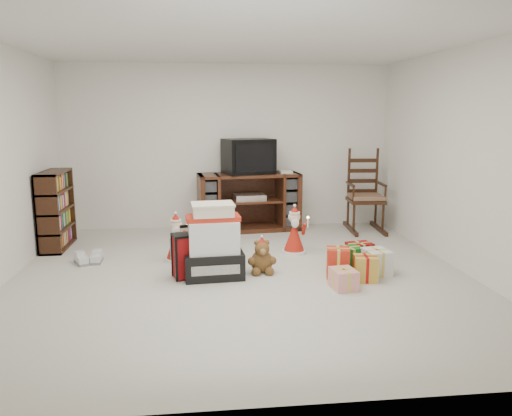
{
  "coord_description": "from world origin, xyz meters",
  "views": [
    {
      "loc": [
        -0.42,
        -5.23,
        1.77
      ],
      "look_at": [
        0.23,
        0.6,
        0.65
      ],
      "focal_mm": 35.0,
      "sensor_mm": 36.0,
      "label": 1
    }
  ],
  "objects_px": {
    "gift_cluster": "(355,263)",
    "crt_television": "(248,156)",
    "red_suitcase": "(192,255)",
    "mrs_claus_figurine": "(176,242)",
    "tv_stand": "(249,202)",
    "bookshelf": "(56,211)",
    "gift_pile": "(213,246)",
    "teddy_bear": "(262,258)",
    "rocking_chair": "(364,201)",
    "sneaker_pair": "(89,259)",
    "santa_figurine": "(294,235)"
  },
  "relations": [
    {
      "from": "gift_cluster",
      "to": "crt_television",
      "type": "bearing_deg",
      "value": 112.92
    },
    {
      "from": "red_suitcase",
      "to": "mrs_claus_figurine",
      "type": "distance_m",
      "value": 0.69
    },
    {
      "from": "crt_television",
      "to": "mrs_claus_figurine",
      "type": "bearing_deg",
      "value": -140.88
    },
    {
      "from": "tv_stand",
      "to": "bookshelf",
      "type": "xyz_separation_m",
      "value": [
        -2.63,
        -0.72,
        0.06
      ]
    },
    {
      "from": "red_suitcase",
      "to": "crt_television",
      "type": "distance_m",
      "value": 2.49
    },
    {
      "from": "gift_pile",
      "to": "mrs_claus_figurine",
      "type": "distance_m",
      "value": 0.79
    },
    {
      "from": "teddy_bear",
      "to": "red_suitcase",
      "type": "bearing_deg",
      "value": -174.07
    },
    {
      "from": "rocking_chair",
      "to": "mrs_claus_figurine",
      "type": "relative_size",
      "value": 2.18
    },
    {
      "from": "gift_cluster",
      "to": "crt_television",
      "type": "distance_m",
      "value": 2.67
    },
    {
      "from": "rocking_chair",
      "to": "gift_cluster",
      "type": "xyz_separation_m",
      "value": [
        -0.8,
        -2.12,
        -0.31
      ]
    },
    {
      "from": "gift_pile",
      "to": "red_suitcase",
      "type": "distance_m",
      "value": 0.26
    },
    {
      "from": "bookshelf",
      "to": "gift_pile",
      "type": "distance_m",
      "value": 2.49
    },
    {
      "from": "red_suitcase",
      "to": "mrs_claus_figurine",
      "type": "height_order",
      "value": "mrs_claus_figurine"
    },
    {
      "from": "bookshelf",
      "to": "teddy_bear",
      "type": "relative_size",
      "value": 2.76
    },
    {
      "from": "gift_pile",
      "to": "sneaker_pair",
      "type": "xyz_separation_m",
      "value": [
        -1.47,
        0.67,
        -0.3
      ]
    },
    {
      "from": "gift_pile",
      "to": "mrs_claus_figurine",
      "type": "xyz_separation_m",
      "value": [
        -0.43,
        0.66,
        -0.12
      ]
    },
    {
      "from": "red_suitcase",
      "to": "sneaker_pair",
      "type": "xyz_separation_m",
      "value": [
        -1.23,
        0.67,
        -0.2
      ]
    },
    {
      "from": "tv_stand",
      "to": "santa_figurine",
      "type": "bearing_deg",
      "value": -77.8
    },
    {
      "from": "bookshelf",
      "to": "santa_figurine",
      "type": "height_order",
      "value": "bookshelf"
    },
    {
      "from": "red_suitcase",
      "to": "santa_figurine",
      "type": "bearing_deg",
      "value": 17.41
    },
    {
      "from": "santa_figurine",
      "to": "mrs_claus_figurine",
      "type": "bearing_deg",
      "value": -173.81
    },
    {
      "from": "teddy_bear",
      "to": "santa_figurine",
      "type": "bearing_deg",
      "value": 55.49
    },
    {
      "from": "tv_stand",
      "to": "gift_cluster",
      "type": "relative_size",
      "value": 1.44
    },
    {
      "from": "gift_cluster",
      "to": "crt_television",
      "type": "height_order",
      "value": "crt_television"
    },
    {
      "from": "bookshelf",
      "to": "teddy_bear",
      "type": "xyz_separation_m",
      "value": [
        2.57,
        -1.37,
        -0.33
      ]
    },
    {
      "from": "red_suitcase",
      "to": "sneaker_pair",
      "type": "distance_m",
      "value": 1.42
    },
    {
      "from": "bookshelf",
      "to": "santa_figurine",
      "type": "relative_size",
      "value": 1.65
    },
    {
      "from": "bookshelf",
      "to": "gift_cluster",
      "type": "distance_m",
      "value": 3.93
    },
    {
      "from": "red_suitcase",
      "to": "gift_cluster",
      "type": "distance_m",
      "value": 1.81
    },
    {
      "from": "gift_cluster",
      "to": "red_suitcase",
      "type": "bearing_deg",
      "value": 176.37
    },
    {
      "from": "teddy_bear",
      "to": "crt_television",
      "type": "distance_m",
      "value": 2.3
    },
    {
      "from": "bookshelf",
      "to": "sneaker_pair",
      "type": "height_order",
      "value": "bookshelf"
    },
    {
      "from": "teddy_bear",
      "to": "mrs_claus_figurine",
      "type": "distance_m",
      "value": 1.13
    },
    {
      "from": "gift_pile",
      "to": "teddy_bear",
      "type": "height_order",
      "value": "gift_pile"
    },
    {
      "from": "red_suitcase",
      "to": "bookshelf",
      "type": "bearing_deg",
      "value": 125.93
    },
    {
      "from": "rocking_chair",
      "to": "red_suitcase",
      "type": "relative_size",
      "value": 2.23
    },
    {
      "from": "red_suitcase",
      "to": "gift_cluster",
      "type": "relative_size",
      "value": 0.53
    },
    {
      "from": "rocking_chair",
      "to": "teddy_bear",
      "type": "xyz_separation_m",
      "value": [
        -1.82,
        -1.93,
        -0.28
      ]
    },
    {
      "from": "santa_figurine",
      "to": "gift_pile",
      "type": "bearing_deg",
      "value": -142.11
    },
    {
      "from": "gift_cluster",
      "to": "bookshelf",
      "type": "bearing_deg",
      "value": 156.47
    },
    {
      "from": "gift_cluster",
      "to": "teddy_bear",
      "type": "bearing_deg",
      "value": 169.17
    },
    {
      "from": "bookshelf",
      "to": "red_suitcase",
      "type": "xyz_separation_m",
      "value": [
        1.79,
        -1.45,
        -0.24
      ]
    },
    {
      "from": "gift_cluster",
      "to": "tv_stand",
      "type": "bearing_deg",
      "value": 112.72
    },
    {
      "from": "teddy_bear",
      "to": "sneaker_pair",
      "type": "distance_m",
      "value": 2.1
    },
    {
      "from": "gift_pile",
      "to": "red_suitcase",
      "type": "height_order",
      "value": "gift_pile"
    },
    {
      "from": "tv_stand",
      "to": "gift_pile",
      "type": "height_order",
      "value": "tv_stand"
    },
    {
      "from": "bookshelf",
      "to": "santa_figurine",
      "type": "bearing_deg",
      "value": -11.55
    },
    {
      "from": "rocking_chair",
      "to": "red_suitcase",
      "type": "height_order",
      "value": "rocking_chair"
    },
    {
      "from": "bookshelf",
      "to": "santa_figurine",
      "type": "distance_m",
      "value": 3.15
    },
    {
      "from": "teddy_bear",
      "to": "santa_figurine",
      "type": "xyz_separation_m",
      "value": [
        0.51,
        0.74,
        0.08
      ]
    }
  ]
}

